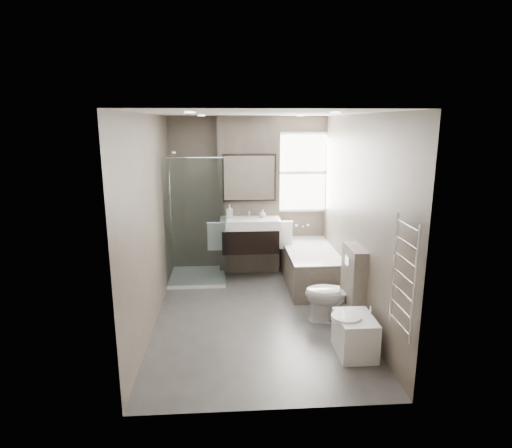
{
  "coord_description": "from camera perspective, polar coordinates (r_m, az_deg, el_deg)",
  "views": [
    {
      "loc": [
        -0.36,
        -5.2,
        2.5
      ],
      "look_at": [
        0.01,
        0.15,
        1.22
      ],
      "focal_mm": 30.0,
      "sensor_mm": 36.0,
      "label": 1
    }
  ],
  "objects": [
    {
      "name": "cistern_box",
      "position": [
        5.57,
        12.85,
        -7.94
      ],
      "size": [
        0.19,
        0.55,
        1.0
      ],
      "color": "#5D5349",
      "rests_on": "ground"
    },
    {
      "name": "window",
      "position": [
        7.24,
        6.16,
        6.83
      ],
      "size": [
        0.98,
        0.06,
        1.33
      ],
      "color": "white",
      "rests_on": "room"
    },
    {
      "name": "shower_enclosure",
      "position": [
        6.87,
        -7.04,
        -3.66
      ],
      "size": [
        0.9,
        0.9,
        2.0
      ],
      "color": "white",
      "rests_on": "ground"
    },
    {
      "name": "mirror_cabinet",
      "position": [
        6.88,
        -0.91,
        6.19
      ],
      "size": [
        0.86,
        0.08,
        0.76
      ],
      "color": "black",
      "rests_on": "vanity_pier"
    },
    {
      "name": "towel_radiator",
      "position": [
        4.18,
        19.1,
        -6.59
      ],
      "size": [
        0.03,
        0.49,
        1.1
      ],
      "color": "silver",
      "rests_on": "room"
    },
    {
      "name": "soap_bottle_a",
      "position": [
        6.82,
        -3.55,
        1.67
      ],
      "size": [
        0.1,
        0.1,
        0.22
      ],
      "primitive_type": "imported",
      "color": "white",
      "rests_on": "vanity"
    },
    {
      "name": "vanity",
      "position": [
        6.87,
        -0.8,
        -1.39
      ],
      "size": [
        0.95,
        0.47,
        0.66
      ],
      "color": "black",
      "rests_on": "vanity_pier"
    },
    {
      "name": "vanity_pier",
      "position": [
        7.09,
        -0.97,
        3.71
      ],
      "size": [
        1.0,
        0.25,
        2.6
      ],
      "primitive_type": "cube",
      "color": "#5D5349",
      "rests_on": "ground"
    },
    {
      "name": "towel_right",
      "position": [
        6.91,
        3.85,
        -1.51
      ],
      "size": [
        0.24,
        0.06,
        0.44
      ],
      "primitive_type": "cube",
      "color": "white",
      "rests_on": "vanity_pier"
    },
    {
      "name": "bidet",
      "position": [
        4.97,
        12.99,
        -14.11
      ],
      "size": [
        0.47,
        0.54,
        0.56
      ],
      "color": "white",
      "rests_on": "ground"
    },
    {
      "name": "room",
      "position": [
        5.35,
        0.03,
        0.5
      ],
      "size": [
        2.7,
        3.9,
        2.7
      ],
      "color": "#44413E",
      "rests_on": "ground"
    },
    {
      "name": "toilet",
      "position": [
        5.61,
        10.24,
        -9.19
      ],
      "size": [
        0.77,
        0.52,
        0.73
      ],
      "primitive_type": "imported",
      "rotation": [
        0.0,
        0.0,
        -1.73
      ],
      "color": "white",
      "rests_on": "ground"
    },
    {
      "name": "bathtub",
      "position": [
        6.8,
        7.21,
        -5.41
      ],
      "size": [
        0.75,
        1.6,
        0.57
      ],
      "color": "#5D5349",
      "rests_on": "ground"
    },
    {
      "name": "soap_bottle_b",
      "position": [
        6.87,
        0.89,
        1.41
      ],
      "size": [
        0.1,
        0.1,
        0.13
      ],
      "primitive_type": "imported",
      "color": "white",
      "rests_on": "vanity"
    },
    {
      "name": "towel_left",
      "position": [
        6.85,
        -5.48,
        -1.68
      ],
      "size": [
        0.24,
        0.06,
        0.44
      ],
      "primitive_type": "cube",
      "color": "white",
      "rests_on": "vanity_pier"
    }
  ]
}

